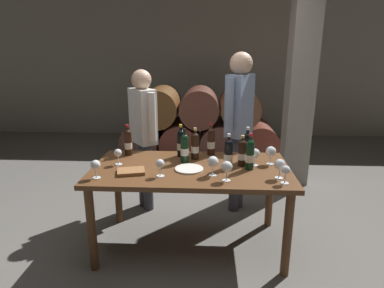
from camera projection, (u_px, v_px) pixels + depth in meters
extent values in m
plane|color=#66635E|center=(191.00, 244.00, 3.06)|extent=(14.00, 14.00, 0.00)
cube|color=gray|center=(202.00, 66.00, 6.70)|extent=(10.00, 0.24, 2.80)
cylinder|color=#513024|center=(143.00, 138.00, 5.52)|extent=(0.60, 0.90, 0.60)
cylinder|color=brown|center=(181.00, 139.00, 5.49)|extent=(0.60, 0.90, 0.60)
cylinder|color=brown|center=(218.00, 139.00, 5.46)|extent=(0.60, 0.90, 0.60)
cylinder|color=maroon|center=(257.00, 140.00, 5.43)|extent=(0.60, 0.90, 0.60)
cylinder|color=brown|center=(161.00, 106.00, 5.35)|extent=(0.60, 0.90, 0.60)
cylinder|color=brown|center=(200.00, 106.00, 5.32)|extent=(0.60, 0.90, 0.60)
cylinder|color=brown|center=(239.00, 107.00, 5.29)|extent=(0.60, 0.90, 0.60)
cube|color=gray|center=(300.00, 85.00, 4.17)|extent=(0.32, 0.32, 2.60)
cube|color=brown|center=(191.00, 169.00, 2.86)|extent=(1.70, 0.90, 0.04)
cylinder|color=brown|center=(92.00, 230.00, 2.63)|extent=(0.07, 0.07, 0.72)
cylinder|color=brown|center=(287.00, 235.00, 2.55)|extent=(0.07, 0.07, 0.72)
cylinder|color=brown|center=(118.00, 189.00, 3.38)|extent=(0.07, 0.07, 0.72)
cylinder|color=brown|center=(270.00, 193.00, 3.30)|extent=(0.07, 0.07, 0.72)
cylinder|color=black|center=(242.00, 155.00, 2.86)|extent=(0.07, 0.07, 0.19)
sphere|color=black|center=(243.00, 144.00, 2.84)|extent=(0.07, 0.07, 0.07)
cylinder|color=black|center=(243.00, 141.00, 2.83)|extent=(0.03, 0.03, 0.06)
cylinder|color=tan|center=(243.00, 137.00, 2.82)|extent=(0.03, 0.03, 0.02)
cylinder|color=silver|center=(242.00, 156.00, 2.87)|extent=(0.07, 0.07, 0.06)
cylinder|color=black|center=(247.00, 149.00, 2.99)|extent=(0.07, 0.07, 0.22)
sphere|color=black|center=(248.00, 137.00, 2.95)|extent=(0.07, 0.07, 0.07)
cylinder|color=black|center=(248.00, 134.00, 2.95)|extent=(0.03, 0.03, 0.07)
cylinder|color=silver|center=(248.00, 129.00, 2.93)|extent=(0.03, 0.03, 0.03)
cylinder|color=silver|center=(247.00, 150.00, 2.99)|extent=(0.07, 0.07, 0.07)
cylinder|color=black|center=(211.00, 144.00, 3.16)|extent=(0.07, 0.07, 0.22)
sphere|color=black|center=(211.00, 132.00, 3.12)|extent=(0.07, 0.07, 0.07)
cylinder|color=black|center=(211.00, 129.00, 3.12)|extent=(0.03, 0.03, 0.07)
cylinder|color=#B21E23|center=(211.00, 124.00, 3.10)|extent=(0.03, 0.03, 0.03)
cylinder|color=silver|center=(211.00, 145.00, 3.16)|extent=(0.07, 0.07, 0.07)
cylinder|color=black|center=(228.00, 156.00, 2.80)|extent=(0.07, 0.07, 0.21)
sphere|color=black|center=(229.00, 144.00, 2.77)|extent=(0.07, 0.07, 0.07)
cylinder|color=black|center=(229.00, 140.00, 2.76)|extent=(0.03, 0.03, 0.07)
cylinder|color=silver|center=(229.00, 135.00, 2.75)|extent=(0.03, 0.03, 0.02)
cylinder|color=silver|center=(228.00, 158.00, 2.80)|extent=(0.07, 0.07, 0.06)
cylinder|color=black|center=(250.00, 157.00, 2.77)|extent=(0.07, 0.07, 0.22)
sphere|color=black|center=(250.00, 144.00, 2.74)|extent=(0.07, 0.07, 0.07)
cylinder|color=black|center=(251.00, 140.00, 2.73)|extent=(0.03, 0.03, 0.07)
cylinder|color=#B21E23|center=(251.00, 135.00, 2.72)|extent=(0.03, 0.03, 0.03)
cylinder|color=silver|center=(250.00, 158.00, 2.78)|extent=(0.07, 0.07, 0.07)
cylinder|color=black|center=(185.00, 150.00, 2.96)|extent=(0.07, 0.07, 0.22)
sphere|color=black|center=(184.00, 138.00, 2.92)|extent=(0.07, 0.07, 0.07)
cylinder|color=black|center=(184.00, 135.00, 2.92)|extent=(0.03, 0.03, 0.07)
cylinder|color=black|center=(184.00, 130.00, 2.90)|extent=(0.03, 0.03, 0.02)
cylinder|color=silver|center=(185.00, 152.00, 2.96)|extent=(0.07, 0.07, 0.06)
cylinder|color=black|center=(181.00, 145.00, 3.11)|extent=(0.07, 0.07, 0.22)
sphere|color=black|center=(181.00, 133.00, 3.08)|extent=(0.07, 0.07, 0.07)
cylinder|color=black|center=(181.00, 131.00, 3.07)|extent=(0.03, 0.03, 0.07)
cylinder|color=gold|center=(181.00, 126.00, 3.06)|extent=(0.03, 0.03, 0.02)
cylinder|color=silver|center=(181.00, 146.00, 3.12)|extent=(0.07, 0.07, 0.06)
cylinder|color=black|center=(195.00, 148.00, 3.04)|extent=(0.07, 0.07, 0.21)
sphere|color=black|center=(195.00, 137.00, 3.01)|extent=(0.07, 0.07, 0.07)
cylinder|color=black|center=(195.00, 134.00, 3.00)|extent=(0.03, 0.03, 0.06)
cylinder|color=tan|center=(195.00, 129.00, 2.99)|extent=(0.03, 0.03, 0.02)
cylinder|color=silver|center=(195.00, 149.00, 3.04)|extent=(0.07, 0.07, 0.06)
cylinder|color=black|center=(128.00, 144.00, 3.15)|extent=(0.07, 0.07, 0.21)
sphere|color=black|center=(128.00, 133.00, 3.12)|extent=(0.07, 0.07, 0.07)
cylinder|color=black|center=(127.00, 131.00, 3.11)|extent=(0.03, 0.03, 0.07)
cylinder|color=#B21E23|center=(127.00, 126.00, 3.10)|extent=(0.03, 0.03, 0.02)
cylinder|color=silver|center=(128.00, 146.00, 3.16)|extent=(0.07, 0.07, 0.06)
cylinder|color=white|center=(97.00, 178.00, 2.61)|extent=(0.06, 0.06, 0.00)
cylinder|color=white|center=(96.00, 173.00, 2.60)|extent=(0.01, 0.01, 0.07)
sphere|color=white|center=(96.00, 165.00, 2.58)|extent=(0.08, 0.08, 0.08)
cylinder|color=white|center=(213.00, 175.00, 2.66)|extent=(0.06, 0.06, 0.00)
cylinder|color=white|center=(213.00, 171.00, 2.65)|extent=(0.01, 0.01, 0.07)
sphere|color=white|center=(213.00, 162.00, 2.63)|extent=(0.09, 0.09, 0.09)
cylinder|color=white|center=(226.00, 180.00, 2.56)|extent=(0.06, 0.06, 0.00)
cylinder|color=white|center=(227.00, 176.00, 2.55)|extent=(0.01, 0.01, 0.07)
sphere|color=white|center=(227.00, 167.00, 2.53)|extent=(0.09, 0.09, 0.09)
cylinder|color=white|center=(270.00, 164.00, 2.92)|extent=(0.06, 0.06, 0.00)
cylinder|color=white|center=(270.00, 160.00, 2.91)|extent=(0.01, 0.01, 0.07)
sphere|color=white|center=(271.00, 151.00, 2.89)|extent=(0.09, 0.09, 0.09)
cylinder|color=white|center=(119.00, 164.00, 2.91)|extent=(0.06, 0.06, 0.00)
cylinder|color=white|center=(118.00, 160.00, 2.90)|extent=(0.01, 0.01, 0.07)
sphere|color=white|center=(118.00, 153.00, 2.88)|extent=(0.07, 0.07, 0.07)
cylinder|color=white|center=(160.00, 176.00, 2.65)|extent=(0.06, 0.06, 0.00)
cylinder|color=white|center=(160.00, 171.00, 2.64)|extent=(0.01, 0.01, 0.07)
sphere|color=white|center=(160.00, 163.00, 2.62)|extent=(0.07, 0.07, 0.07)
cylinder|color=white|center=(285.00, 183.00, 2.51)|extent=(0.06, 0.06, 0.00)
cylinder|color=white|center=(285.00, 178.00, 2.50)|extent=(0.01, 0.01, 0.07)
sphere|color=white|center=(286.00, 170.00, 2.48)|extent=(0.07, 0.07, 0.07)
cylinder|color=white|center=(279.00, 178.00, 2.61)|extent=(0.06, 0.06, 0.00)
cylinder|color=white|center=(279.00, 173.00, 2.60)|extent=(0.01, 0.01, 0.07)
sphere|color=white|center=(280.00, 164.00, 2.58)|extent=(0.09, 0.09, 0.09)
cylinder|color=white|center=(254.00, 165.00, 2.89)|extent=(0.06, 0.06, 0.00)
cylinder|color=white|center=(255.00, 161.00, 2.88)|extent=(0.01, 0.01, 0.07)
sphere|color=white|center=(255.00, 153.00, 2.86)|extent=(0.08, 0.08, 0.08)
cube|color=#936038|center=(131.00, 171.00, 2.71)|extent=(0.25, 0.21, 0.03)
cylinder|color=white|center=(189.00, 169.00, 2.79)|extent=(0.24, 0.24, 0.01)
cylinder|color=#383842|center=(239.00, 171.00, 3.69)|extent=(0.11, 0.11, 0.85)
cylinder|color=#383842|center=(234.00, 174.00, 3.60)|extent=(0.11, 0.11, 0.85)
cube|color=#8499BC|center=(239.00, 105.00, 3.43)|extent=(0.32, 0.37, 0.64)
cylinder|color=#8499BC|center=(248.00, 100.00, 3.59)|extent=(0.08, 0.08, 0.54)
cylinder|color=#8499BC|center=(230.00, 105.00, 3.26)|extent=(0.08, 0.08, 0.54)
sphere|color=tan|center=(241.00, 64.00, 3.31)|extent=(0.23, 0.23, 0.23)
cylinder|color=#383842|center=(143.00, 174.00, 3.72)|extent=(0.11, 0.11, 0.77)
cylinder|color=#383842|center=(148.00, 177.00, 3.63)|extent=(0.11, 0.11, 0.77)
cube|color=silver|center=(143.00, 116.00, 3.49)|extent=(0.34, 0.36, 0.58)
cylinder|color=silver|center=(134.00, 111.00, 3.65)|extent=(0.08, 0.08, 0.49)
cylinder|color=silver|center=(152.00, 117.00, 3.31)|extent=(0.08, 0.08, 0.49)
sphere|color=tan|center=(141.00, 80.00, 3.38)|extent=(0.21, 0.21, 0.21)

